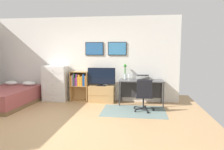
# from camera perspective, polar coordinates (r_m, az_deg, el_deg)

# --- Properties ---
(ground_plane) EXTENTS (7.20, 7.20, 0.00)m
(ground_plane) POSITION_cam_1_polar(r_m,az_deg,el_deg) (4.84, -15.46, -13.04)
(ground_plane) COLOR tan
(wall_back_with_posters) EXTENTS (6.12, 0.09, 2.70)m
(wall_back_with_posters) POSITION_cam_1_polar(r_m,az_deg,el_deg) (6.86, -7.77, 4.38)
(wall_back_with_posters) COLOR silver
(wall_back_with_posters) RESTS_ON ground_plane
(area_rug) EXTENTS (1.70, 1.20, 0.01)m
(area_rug) POSITION_cam_1_polar(r_m,az_deg,el_deg) (5.69, 5.96, -9.81)
(area_rug) COLOR slate
(area_rug) RESTS_ON ground_plane
(bed) EXTENTS (1.49, 2.02, 0.63)m
(bed) POSITION_cam_1_polar(r_m,az_deg,el_deg) (6.93, -27.15, -5.41)
(bed) COLOR brown
(bed) RESTS_ON ground_plane
(dresser) EXTENTS (0.78, 0.46, 1.14)m
(dresser) POSITION_cam_1_polar(r_m,az_deg,el_deg) (6.97, -15.30, -2.23)
(dresser) COLOR silver
(dresser) RESTS_ON ground_plane
(bookshelf) EXTENTS (0.56, 0.30, 0.96)m
(bookshelf) POSITION_cam_1_polar(r_m,az_deg,el_deg) (6.75, -9.01, -2.20)
(bookshelf) COLOR tan
(bookshelf) RESTS_ON ground_plane
(tv_stand) EXTENTS (0.80, 0.41, 0.52)m
(tv_stand) POSITION_cam_1_polar(r_m,az_deg,el_deg) (6.60, -2.86, -5.22)
(tv_stand) COLOR tan
(tv_stand) RESTS_ON ground_plane
(television) EXTENTS (0.87, 0.16, 0.57)m
(television) POSITION_cam_1_polar(r_m,az_deg,el_deg) (6.49, -2.93, -0.51)
(television) COLOR black
(television) RESTS_ON tv_stand
(desk) EXTENTS (1.33, 0.59, 0.74)m
(desk) POSITION_cam_1_polar(r_m,az_deg,el_deg) (6.42, 8.04, -2.48)
(desk) COLOR #4C4C4F
(desk) RESTS_ON ground_plane
(office_chair) EXTENTS (0.57, 0.58, 0.86)m
(office_chair) POSITION_cam_1_polar(r_m,az_deg,el_deg) (5.59, 8.75, -5.36)
(office_chair) COLOR #232326
(office_chair) RESTS_ON ground_plane
(laptop) EXTENTS (0.41, 0.43, 0.16)m
(laptop) POSITION_cam_1_polar(r_m,az_deg,el_deg) (6.41, 8.55, -0.73)
(laptop) COLOR #333338
(laptop) RESTS_ON desk
(computer_mouse) EXTENTS (0.06, 0.10, 0.03)m
(computer_mouse) POSITION_cam_1_polar(r_m,az_deg,el_deg) (6.28, 10.93, -1.35)
(computer_mouse) COLOR #262628
(computer_mouse) RESTS_ON desk
(bamboo_vase) EXTENTS (0.10, 0.10, 0.47)m
(bamboo_vase) POSITION_cam_1_polar(r_m,az_deg,el_deg) (6.51, 3.64, 0.94)
(bamboo_vase) COLOR silver
(bamboo_vase) RESTS_ON desk
(wine_glass) EXTENTS (0.07, 0.07, 0.18)m
(wine_glass) POSITION_cam_1_polar(r_m,az_deg,el_deg) (6.24, 4.69, -0.20)
(wine_glass) COLOR silver
(wine_glass) RESTS_ON desk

